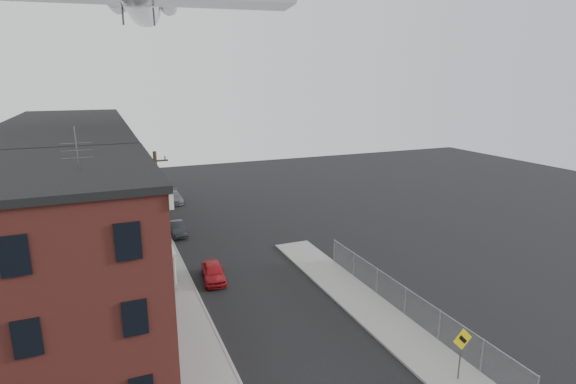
# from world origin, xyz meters

# --- Properties ---
(sidewalk_left) EXTENTS (3.00, 62.00, 0.12)m
(sidewalk_left) POSITION_xyz_m (-5.50, 24.00, 0.06)
(sidewalk_left) COLOR gray
(sidewalk_left) RESTS_ON ground
(sidewalk_right) EXTENTS (3.00, 26.00, 0.12)m
(sidewalk_right) POSITION_xyz_m (5.50, 6.00, 0.06)
(sidewalk_right) COLOR gray
(sidewalk_right) RESTS_ON ground
(curb_left) EXTENTS (0.15, 62.00, 0.14)m
(curb_left) POSITION_xyz_m (-4.05, 24.00, 0.07)
(curb_left) COLOR gray
(curb_left) RESTS_ON ground
(curb_right) EXTENTS (0.15, 26.00, 0.14)m
(curb_right) POSITION_xyz_m (4.05, 6.00, 0.07)
(curb_right) COLOR gray
(curb_right) RESTS_ON ground
(corner_building) EXTENTS (10.31, 12.30, 12.15)m
(corner_building) POSITION_xyz_m (-12.00, 7.00, 5.16)
(corner_building) COLOR #3A1612
(corner_building) RESTS_ON ground
(row_house_a) EXTENTS (11.98, 7.00, 10.30)m
(row_house_a) POSITION_xyz_m (-11.96, 16.50, 5.13)
(row_house_a) COLOR #5F5F5C
(row_house_a) RESTS_ON ground
(row_house_b) EXTENTS (11.98, 7.00, 10.30)m
(row_house_b) POSITION_xyz_m (-11.96, 23.50, 5.13)
(row_house_b) COLOR gray
(row_house_b) RESTS_ON ground
(row_house_c) EXTENTS (11.98, 7.00, 10.30)m
(row_house_c) POSITION_xyz_m (-11.96, 30.50, 5.13)
(row_house_c) COLOR #5F5F5C
(row_house_c) RESTS_ON ground
(row_house_d) EXTENTS (11.98, 7.00, 10.30)m
(row_house_d) POSITION_xyz_m (-11.96, 37.50, 5.13)
(row_house_d) COLOR gray
(row_house_d) RESTS_ON ground
(row_house_e) EXTENTS (11.98, 7.00, 10.30)m
(row_house_e) POSITION_xyz_m (-11.96, 44.50, 5.13)
(row_house_e) COLOR #5F5F5C
(row_house_e) RESTS_ON ground
(chainlink_fence) EXTENTS (0.06, 18.06, 1.90)m
(chainlink_fence) POSITION_xyz_m (7.00, 5.00, 1.00)
(chainlink_fence) COLOR gray
(chainlink_fence) RESTS_ON ground
(warning_sign) EXTENTS (1.10, 0.11, 2.80)m
(warning_sign) POSITION_xyz_m (5.60, -1.03, 1.88)
(warning_sign) COLOR #515156
(warning_sign) RESTS_ON ground
(utility_pole) EXTENTS (1.80, 0.26, 9.00)m
(utility_pole) POSITION_xyz_m (-5.60, 18.00, 4.67)
(utility_pole) COLOR black
(utility_pole) RESTS_ON ground
(street_tree) EXTENTS (3.22, 3.20, 5.20)m
(street_tree) POSITION_xyz_m (-5.27, 27.92, 3.45)
(street_tree) COLOR black
(street_tree) RESTS_ON ground
(car_near) EXTENTS (1.93, 3.90, 1.28)m
(car_near) POSITION_xyz_m (-2.52, 14.43, 0.64)
(car_near) COLOR #AF161D
(car_near) RESTS_ON ground
(car_mid) EXTENTS (1.55, 3.80, 1.23)m
(car_mid) POSITION_xyz_m (-3.36, 25.35, 0.61)
(car_mid) COLOR black
(car_mid) RESTS_ON ground
(car_far) EXTENTS (1.77, 4.32, 1.25)m
(car_far) POSITION_xyz_m (-1.80, 37.04, 0.63)
(car_far) COLOR slate
(car_far) RESTS_ON ground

